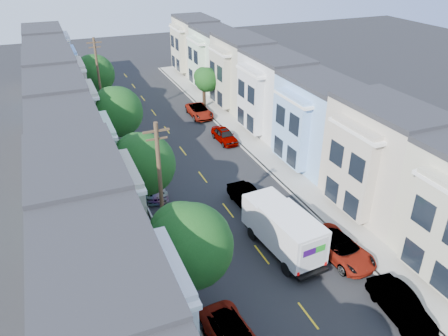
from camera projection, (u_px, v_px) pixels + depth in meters
The scene contains 25 objects.
ground at pixel (262, 255), 30.42m from camera, with size 160.00×160.00×0.00m, color black.
road_slab at pixel (192, 163), 42.65m from camera, with size 12.00×70.00×0.02m, color black.
curb_left at pixel (131, 174), 40.57m from camera, with size 0.30×70.00×0.15m, color gray.
curb_right at pixel (248, 152), 44.66m from camera, with size 0.30×70.00×0.15m, color gray.
sidewalk_left at pixel (117, 177), 40.13m from camera, with size 2.60×70.00×0.15m, color gray.
sidewalk_right at pixel (260, 150), 45.10m from camera, with size 2.60×70.00×0.15m, color gray.
centerline at pixel (192, 163), 42.65m from camera, with size 0.12×70.00×0.01m, color gold.
townhouse_row_left at pixel (74, 185), 38.89m from camera, with size 5.00×70.00×8.50m, color #84B1E6.
townhouse_row_right at pixel (291, 145), 46.42m from camera, with size 5.00×70.00×8.50m, color #84B1E6.
tree_b at pixel (188, 247), 23.14m from camera, with size 4.70×4.70×7.45m.
tree_c at pixel (143, 165), 31.94m from camera, with size 4.70×4.70×7.20m.
tree_d at pixel (116, 112), 40.10m from camera, with size 4.70×4.70×7.70m.
tree_e at pixel (94, 74), 52.51m from camera, with size 4.70×4.70×7.31m.
tree_far_r at pixel (206, 80), 55.12m from camera, with size 3.10×3.10×5.16m.
utility_pole_near at pixel (161, 196), 27.50m from camera, with size 1.60×0.26×10.00m.
utility_pole_far at pixel (100, 83), 48.71m from camera, with size 1.60×0.26×10.00m.
fedex_truck at pixel (283, 229), 30.02m from camera, with size 2.63×6.84×3.28m.
lead_sedan at pixel (247, 198), 35.55m from camera, with size 1.62×4.58×1.53m, color black.
parked_left_b at pixel (233, 336), 23.38m from camera, with size 2.23×4.83×1.34m, color #0F103B.
parked_left_c at pixel (186, 249), 29.87m from camera, with size 2.38×5.16×1.44m, color #96A2AE.
parked_left_d at pixel (153, 185), 37.48m from camera, with size 1.98×4.72×1.41m, color #540713.
parked_right_a at pixel (401, 306), 25.18m from camera, with size 1.63×4.63×1.54m, color #4C4C4C.
parked_right_b at pixel (341, 248), 29.85m from camera, with size 2.45×5.32×1.48m, color silver.
parked_right_c at pixel (225, 135), 46.86m from camera, with size 1.71×4.47×1.45m, color black.
parked_right_d at pixel (199, 111), 53.44m from camera, with size 2.34×5.08×1.41m, color #091632.
Camera 1 is at (-11.61, -21.18, 19.62)m, focal length 35.00 mm.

